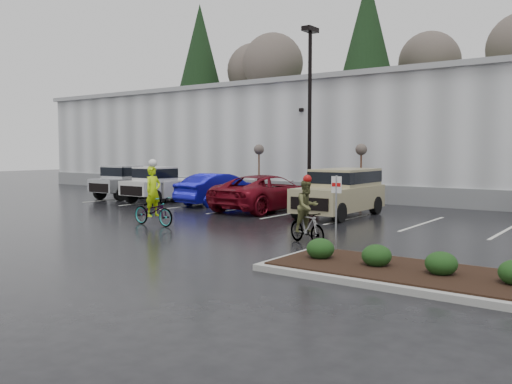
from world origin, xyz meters
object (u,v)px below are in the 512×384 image
Objects in this scene: suv_tan at (339,193)px; cyclist_olive at (307,218)px; pickup_silver at (134,182)px; car_red at (268,193)px; car_blue at (220,189)px; sapling_west at (259,152)px; fire_lane_sign at (336,205)px; pickup_white at (167,184)px; lamppost at (310,96)px; cyclist_hivis at (153,205)px; sapling_mid at (361,153)px.

suv_tan is 7.15m from cyclist_olive.
car_red is (10.29, -0.74, -0.13)m from pickup_silver.
car_blue is 3.60m from car_red.
car_blue is 0.98× the size of suv_tan.
sapling_west is 1.51× the size of cyclist_olive.
car_red is at bearing 134.20° from fire_lane_sign.
pickup_white is 3.60m from car_blue.
sapling_west is 17.46m from fire_lane_sign.
lamppost reaches higher than cyclist_hivis.
cyclist_olive is (6.26, -6.88, -0.06)m from car_red.
sapling_west is 0.52× the size of car_red.
suv_tan is (-4.06, 7.99, -0.38)m from fire_lane_sign.
suv_tan reaches higher than pickup_silver.
pickup_silver is 0.85× the size of car_red.
pickup_silver is (-6.40, -3.93, -1.75)m from sapling_west.
suv_tan is (10.97, -0.49, 0.05)m from pickup_white.
cyclist_hivis is at bearing -73.85° from sapling_west.
fire_lane_sign reaches higher than car_blue.
cyclist_hivis reaches higher than car_red.
cyclist_hivis is at bearing -105.42° from sapling_mid.
cyclist_olive is at bearing 142.72° from fire_lane_sign.
lamppost is at bearing -14.04° from sapling_west.
suv_tan is at bearing -75.50° from sapling_mid.
fire_lane_sign is 20.25m from pickup_silver.
cyclist_hivis is (-0.67, -10.50, -4.91)m from lamppost.
pickup_white reaches higher than car_blue.
car_red reaches higher than car_blue.
cyclist_olive is at bearing 135.68° from car_red.
pickup_silver is 2.45× the size of cyclist_olive.
car_blue is (6.75, -0.04, -0.16)m from pickup_silver.
suv_tan is at bearing -31.93° from cyclist_hivis.
sapling_west reaches higher than pickup_silver.
pickup_silver is 18.21m from cyclist_olive.
cyclist_hivis reaches higher than fire_lane_sign.
fire_lane_sign is 0.43× the size of suv_tan.
sapling_west is at bearing 132.67° from fire_lane_sign.
cyclist_hivis is (-3.17, -11.50, -1.95)m from sapling_mid.
suv_tan is (7.39, -0.84, 0.21)m from car_blue.
pickup_silver is at bearing -163.06° from sapling_mid.
sapling_west is 15.49m from cyclist_olive.
sapling_west is 6.36m from car_red.
sapling_mid is 0.63× the size of suv_tan.
cyclist_hivis is (3.33, -11.50, -1.95)m from sapling_west.
sapling_west is 0.63× the size of suv_tan.
lamppost is at bearing 15.73° from pickup_silver.
suv_tan is 2.40× the size of cyclist_olive.
lamppost is at bearing -2.17° from cyclist_hivis.
sapling_west is 1.00× the size of sapling_mid.
lamppost is at bearing 134.51° from suv_tan.
sapling_west reaches higher than pickup_white.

